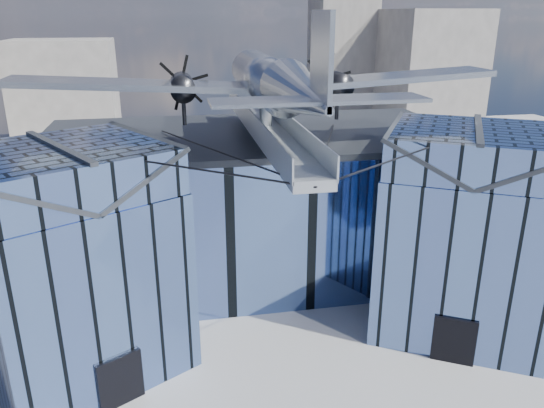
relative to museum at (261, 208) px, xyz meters
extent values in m
plane|color=gray|center=(0.00, -5.82, -5.54)|extent=(120.00, 120.00, 0.00)
cube|color=#516CA5|center=(0.00, 3.18, -0.79)|extent=(28.00, 14.00, 9.50)
cube|color=#2A2D33|center=(0.00, 3.18, 4.16)|extent=(28.00, 14.00, 0.40)
cube|color=#516CA5|center=(-10.50, -6.82, -0.79)|extent=(11.79, 11.43, 9.50)
cube|color=#516CA5|center=(-10.50, -6.82, 5.06)|extent=(11.56, 11.20, 2.20)
cube|color=#2A2D33|center=(-12.45, -7.94, 5.06)|extent=(7.98, 9.23, 2.40)
cube|color=#2A2D33|center=(-8.55, -5.69, 5.06)|extent=(7.98, 9.23, 2.40)
cube|color=#2A2D33|center=(-10.50, -6.82, 6.21)|extent=(4.30, 7.10, 0.18)
cube|color=black|center=(-8.48, -10.33, -4.24)|extent=(2.03, 1.32, 2.60)
cube|color=black|center=(-6.60, -4.57, -0.79)|extent=(0.34, 0.34, 9.50)
cube|color=#516CA5|center=(10.50, -6.82, -0.79)|extent=(11.79, 11.43, 9.50)
cube|color=#516CA5|center=(10.50, -6.82, 5.06)|extent=(11.56, 11.20, 2.20)
cube|color=#2A2D33|center=(8.55, -5.69, 5.06)|extent=(7.98, 9.23, 2.40)
cube|color=#2A2D33|center=(12.45, -7.94, 5.06)|extent=(7.98, 9.23, 2.40)
cube|color=#2A2D33|center=(10.50, -6.82, 6.21)|extent=(4.30, 7.10, 0.18)
cube|color=black|center=(8.48, -10.33, -4.24)|extent=(2.03, 1.32, 2.60)
cube|color=black|center=(6.60, -4.57, -0.79)|extent=(0.34, 0.34, 9.50)
cube|color=#9FA5AD|center=(0.00, -2.32, 5.56)|extent=(1.80, 21.00, 0.50)
cube|color=#9FA5AD|center=(-0.90, -2.32, 6.21)|extent=(0.08, 21.00, 1.10)
cube|color=#9FA5AD|center=(0.90, -2.32, 6.21)|extent=(0.08, 21.00, 1.10)
cylinder|color=#9FA5AD|center=(0.00, 7.18, 4.89)|extent=(0.44, 0.44, 1.35)
cylinder|color=#9FA5AD|center=(0.00, 1.18, 4.89)|extent=(0.44, 0.44, 1.35)
cylinder|color=#9FA5AD|center=(0.00, -2.82, 4.89)|extent=(0.44, 0.44, 1.35)
cylinder|color=#9FA5AD|center=(0.00, -1.82, 6.51)|extent=(0.70, 0.70, 1.40)
cylinder|color=black|center=(-5.25, -9.82, 5.86)|extent=(10.55, 6.08, 0.69)
cylinder|color=black|center=(5.25, -9.82, 5.86)|extent=(10.55, 6.08, 0.69)
cylinder|color=black|center=(-3.00, -4.32, 5.01)|extent=(6.09, 17.04, 1.19)
cylinder|color=black|center=(3.00, -4.32, 5.01)|extent=(6.09, 17.04, 1.19)
cylinder|color=#989DA3|center=(0.00, -1.82, 8.46)|extent=(2.50, 11.00, 2.50)
sphere|color=#989DA3|center=(0.00, 3.68, 8.46)|extent=(2.50, 2.50, 2.50)
cube|color=black|center=(0.00, 2.68, 9.15)|extent=(1.60, 1.40, 0.50)
cone|color=#989DA3|center=(0.00, -10.82, 8.76)|extent=(2.50, 7.00, 2.50)
cube|color=#989DA3|center=(0.00, -13.12, 10.36)|extent=(0.18, 2.40, 3.40)
cube|color=#989DA3|center=(0.00, -13.02, 8.96)|extent=(8.00, 1.80, 0.14)
cube|color=#989DA3|center=(-7.00, -0.82, 8.16)|extent=(14.00, 3.20, 1.08)
cylinder|color=black|center=(-4.60, -0.22, 7.91)|extent=(1.44, 3.20, 1.44)
cone|color=black|center=(-4.60, 1.58, 7.91)|extent=(0.70, 0.70, 0.70)
cube|color=black|center=(-4.60, 1.73, 7.91)|extent=(1.05, 0.06, 3.33)
cube|color=black|center=(-4.60, 1.73, 7.91)|extent=(2.53, 0.06, 2.53)
cube|color=black|center=(-4.60, 1.73, 7.91)|extent=(3.33, 0.06, 1.05)
cylinder|color=black|center=(-4.60, -0.82, 6.69)|extent=(0.24, 0.24, 1.75)
cube|color=#989DA3|center=(7.00, -0.82, 8.16)|extent=(14.00, 3.20, 1.08)
cylinder|color=black|center=(4.60, -0.22, 7.91)|extent=(1.44, 3.20, 1.44)
cone|color=black|center=(4.60, 1.58, 7.91)|extent=(0.70, 0.70, 0.70)
cube|color=black|center=(4.60, 1.73, 7.91)|extent=(1.05, 0.06, 3.33)
cube|color=black|center=(4.60, 1.73, 7.91)|extent=(2.53, 0.06, 2.53)
cube|color=black|center=(4.60, 1.73, 7.91)|extent=(3.33, 0.06, 1.05)
cylinder|color=black|center=(4.60, -0.82, 6.69)|extent=(0.24, 0.24, 1.75)
cube|color=slate|center=(32.00, 42.18, 3.46)|extent=(12.00, 14.00, 18.00)
cube|color=slate|center=(-20.00, 49.18, 1.46)|extent=(14.00, 10.00, 14.00)
cube|color=slate|center=(22.00, 52.18, 7.46)|extent=(9.00, 9.00, 26.00)
camera|label=1|loc=(-5.36, -31.77, 11.97)|focal=35.00mm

